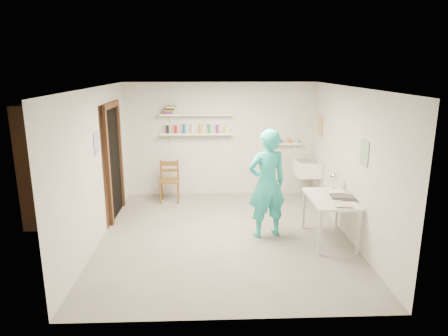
{
  "coord_description": "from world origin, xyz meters",
  "views": [
    {
      "loc": [
        -0.26,
        -6.09,
        2.7
      ],
      "look_at": [
        0.0,
        0.4,
        1.05
      ],
      "focal_mm": 32.0,
      "sensor_mm": 36.0,
      "label": 1
    }
  ],
  "objects_px": {
    "wooden_chair": "(169,181)",
    "work_table": "(329,219)",
    "desk_lamp": "(334,176)",
    "belfast_sink": "(307,168)",
    "wall_clock": "(269,163)",
    "man": "(267,184)"
  },
  "relations": [
    {
      "from": "belfast_sink",
      "to": "man",
      "type": "distance_m",
      "value": 2.03
    },
    {
      "from": "wooden_chair",
      "to": "desk_lamp",
      "type": "bearing_deg",
      "value": -31.07
    },
    {
      "from": "wooden_chair",
      "to": "work_table",
      "type": "distance_m",
      "value": 3.39
    },
    {
      "from": "man",
      "to": "desk_lamp",
      "type": "bearing_deg",
      "value": 173.45
    },
    {
      "from": "wall_clock",
      "to": "wooden_chair",
      "type": "xyz_separation_m",
      "value": [
        -1.8,
        1.58,
        -0.74
      ]
    },
    {
      "from": "wooden_chair",
      "to": "work_table",
      "type": "xyz_separation_m",
      "value": [
        2.71,
        -2.03,
        -0.08
      ]
    },
    {
      "from": "belfast_sink",
      "to": "work_table",
      "type": "relative_size",
      "value": 0.55
    },
    {
      "from": "wall_clock",
      "to": "desk_lamp",
      "type": "xyz_separation_m",
      "value": [
        1.09,
        -0.02,
        -0.24
      ]
    },
    {
      "from": "belfast_sink",
      "to": "wall_clock",
      "type": "bearing_deg",
      "value": -124.08
    },
    {
      "from": "desk_lamp",
      "to": "belfast_sink",
      "type": "bearing_deg",
      "value": 92.61
    },
    {
      "from": "man",
      "to": "desk_lamp",
      "type": "height_order",
      "value": "man"
    },
    {
      "from": "man",
      "to": "desk_lamp",
      "type": "xyz_separation_m",
      "value": [
        1.15,
        0.2,
        0.06
      ]
    },
    {
      "from": "wall_clock",
      "to": "desk_lamp",
      "type": "relative_size",
      "value": 2.35
    },
    {
      "from": "man",
      "to": "wooden_chair",
      "type": "relative_size",
      "value": 2.01
    },
    {
      "from": "wall_clock",
      "to": "work_table",
      "type": "distance_m",
      "value": 1.3
    },
    {
      "from": "belfast_sink",
      "to": "wooden_chair",
      "type": "xyz_separation_m",
      "value": [
        -2.82,
        0.08,
        -0.26
      ]
    },
    {
      "from": "belfast_sink",
      "to": "desk_lamp",
      "type": "bearing_deg",
      "value": -87.39
    },
    {
      "from": "man",
      "to": "wall_clock",
      "type": "bearing_deg",
      "value": -122.42
    },
    {
      "from": "desk_lamp",
      "to": "work_table",
      "type": "bearing_deg",
      "value": -112.42
    },
    {
      "from": "work_table",
      "to": "desk_lamp",
      "type": "relative_size",
      "value": 8.0
    },
    {
      "from": "belfast_sink",
      "to": "wall_clock",
      "type": "relative_size",
      "value": 1.88
    },
    {
      "from": "wall_clock",
      "to": "desk_lamp",
      "type": "distance_m",
      "value": 1.11
    }
  ]
}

